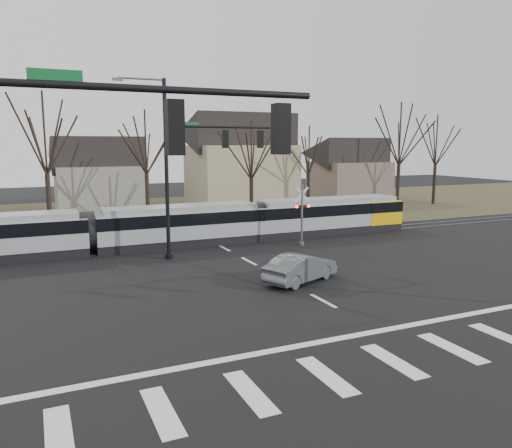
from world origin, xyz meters
name	(u,v)px	position (x,y,z in m)	size (l,w,h in m)	color
ground	(350,315)	(0.00, 0.00, 0.00)	(140.00, 140.00, 0.00)	black
grass_verge	(159,213)	(0.00, 32.00, 0.01)	(140.00, 28.00, 0.01)	#38331E
crosswalk	(423,354)	(0.00, -4.00, 0.01)	(27.00, 2.60, 0.01)	silver
stop_line	(380,331)	(0.00, -1.80, 0.01)	(28.00, 0.35, 0.01)	silver
lane_dashes	(214,243)	(0.00, 16.00, 0.01)	(0.18, 30.00, 0.01)	silver
rail_pair	(215,243)	(0.00, 15.80, 0.03)	(90.00, 1.52, 0.06)	#59595E
tram	(179,224)	(-2.43, 16.00, 1.44)	(34.92, 2.59, 2.65)	gray
sedan	(301,268)	(0.60, 5.05, 0.69)	(4.43, 3.03, 1.38)	#53575A
signal_pole_near_left	(68,194)	(-10.41, -6.00, 5.70)	(9.28, 0.44, 10.20)	black
signal_pole_far	(193,160)	(-2.41, 12.50, 5.70)	(9.28, 0.44, 10.20)	black
rail_crossing_signal	(302,217)	(5.00, 12.79, 1.89)	(1.08, 0.36, 4.00)	#59595B
tree_row	(196,163)	(2.00, 26.00, 5.00)	(59.20, 7.20, 10.00)	black
house_b	(98,171)	(-5.00, 36.00, 3.97)	(8.64, 7.56, 7.65)	gray
house_c	(241,158)	(9.00, 33.00, 5.23)	(10.80, 8.64, 10.10)	gray
house_d	(349,166)	(24.00, 35.00, 3.97)	(8.64, 7.56, 7.65)	brown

